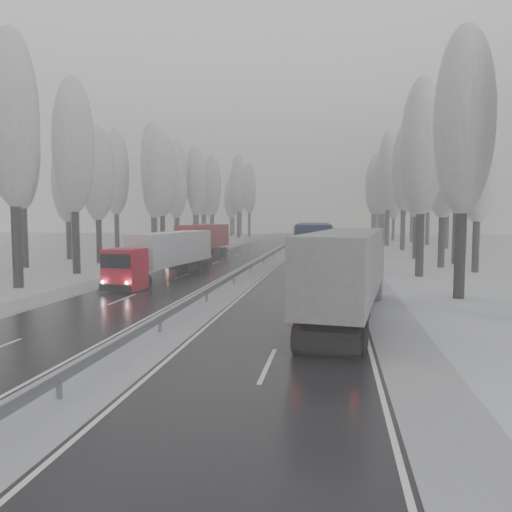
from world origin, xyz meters
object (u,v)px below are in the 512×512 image
(truck_blue_box, at_px, (313,244))
(truck_red_red, at_px, (201,239))
(truck_red_white, at_px, (167,252))
(box_truck_distant, at_px, (330,234))
(truck_cream_box, at_px, (316,240))
(truck_grey_tarp, at_px, (349,268))

(truck_blue_box, xyz_separation_m, truck_red_red, (-13.73, 12.58, -0.21))
(truck_red_white, xyz_separation_m, truck_red_red, (-2.37, 19.01, 0.17))
(box_truck_distant, xyz_separation_m, truck_red_white, (-12.27, -66.82, 0.71))
(truck_red_white, bearing_deg, truck_blue_box, 35.08)
(box_truck_distant, bearing_deg, truck_red_red, -105.85)
(truck_cream_box, bearing_deg, truck_grey_tarp, -80.07)
(truck_cream_box, height_order, box_truck_distant, truck_cream_box)
(truck_grey_tarp, relative_size, truck_red_red, 1.07)
(truck_cream_box, relative_size, truck_red_white, 1.10)
(truck_grey_tarp, bearing_deg, box_truck_distant, 98.88)
(truck_blue_box, bearing_deg, truck_red_white, -153.03)
(truck_cream_box, bearing_deg, truck_red_white, -116.41)
(truck_grey_tarp, bearing_deg, truck_cream_box, 102.76)
(truck_cream_box, height_order, truck_red_white, truck_cream_box)
(truck_grey_tarp, height_order, truck_red_red, truck_grey_tarp)
(truck_cream_box, xyz_separation_m, truck_red_white, (-11.14, -18.37, -0.21))
(box_truck_distant, distance_m, truck_red_red, 50.01)
(truck_red_white, distance_m, truck_red_red, 19.15)
(truck_grey_tarp, relative_size, truck_cream_box, 1.05)
(truck_cream_box, distance_m, box_truck_distant, 48.48)
(truck_cream_box, height_order, truck_red_red, truck_cream_box)
(truck_grey_tarp, relative_size, truck_blue_box, 0.99)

